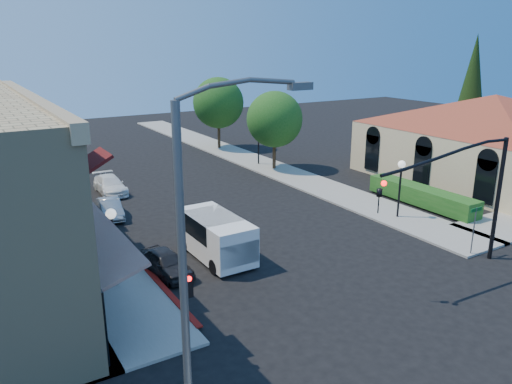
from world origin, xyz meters
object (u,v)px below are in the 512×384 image
parked_car_b (110,208)px  parked_car_d (62,161)px  secondary_signal (188,300)px  street_name_sign (474,223)px  lamppost_right_far (259,134)px  parked_car_c (110,185)px  parked_car_a (166,263)px  lamppost_left_far (51,162)px  lamppost_left_near (112,228)px  street_tree_b (218,103)px  cobra_streetlight (197,261)px  lamppost_right_near (401,174)px  street_tree_a (275,119)px  conifer_far (472,86)px  white_van (216,235)px  signal_mast_arm (472,184)px

parked_car_b → parked_car_d: parked_car_d is taller
secondary_signal → street_name_sign: size_ratio=1.33×
lamppost_right_far → parked_car_c: (-13.30, -1.76, -2.13)m
parked_car_a → street_name_sign: bearing=-30.0°
lamppost_left_far → parked_car_d: (2.30, 10.00, -2.17)m
lamppost_left_near → street_tree_b: bearing=54.2°
cobra_streetlight → lamppost_right_near: cobra_streetlight is taller
lamppost_left_near → lamppost_left_far: size_ratio=1.00×
street_tree_a → lamppost_right_far: (-0.30, 2.00, -1.46)m
secondary_signal → street_tree_b: bearing=61.2°
cobra_streetlight → lamppost_right_far: 31.53m
parked_car_c → conifer_far: bearing=-6.3°
lamppost_left_near → white_van: bearing=5.6°
conifer_far → parked_car_c: size_ratio=2.64×
white_van → parked_car_b: white_van is taller
lamppost_right_near → street_name_sign: bearing=-99.8°
street_name_sign → parked_car_c: (-12.30, 20.04, -1.10)m
street_name_sign → white_van: size_ratio=0.53×
parked_car_c → parked_car_b: bearing=-104.2°
street_tree_a → parked_car_a: size_ratio=1.92×
secondary_signal → white_van: 8.52m
street_tree_b → cobra_streetlight: (-17.95, -34.00, 0.72)m
street_tree_b → parked_car_a: bearing=-122.1°
street_tree_a → street_tree_b: size_ratio=0.92×
street_tree_b → parked_car_a: street_tree_b is taller
cobra_streetlight → lamppost_right_near: (17.65, 10.00, -2.53)m
secondary_signal → cobra_streetlight: size_ratio=0.36×
street_tree_b → street_name_sign: street_tree_b is taller
secondary_signal → lamppost_left_near: (-0.50, 6.59, 0.42)m
parked_car_a → cobra_streetlight: bearing=-113.2°
conifer_far → lamppost_right_near: bearing=-152.9°
lamppost_left_far → lamppost_right_near: (17.00, -14.00, 0.00)m
lamppost_right_far → parked_car_a: bearing=-132.7°
street_name_sign → lamppost_right_near: (1.00, 5.80, 1.04)m
signal_mast_arm → lamppost_left_near: size_ratio=2.24×
signal_mast_arm → parked_car_b: size_ratio=2.35×
conifer_far → lamppost_left_near: 38.02m
parked_car_c → white_van: bearing=-83.1°
lamppost_left_far → street_name_sign: bearing=-51.1°
street_name_sign → street_tree_b: bearing=87.5°
street_tree_b → street_tree_a: bearing=-90.0°
lamppost_right_far → parked_car_d: (-14.70, 8.00, -2.17)m
lamppost_right_far → parked_car_b: 16.36m
street_tree_a → cobra_streetlight: cobra_streetlight is taller
lamppost_left_near → parked_car_b: lamppost_left_near is taller
conifer_far → parked_car_d: size_ratio=2.70×
conifer_far → parked_car_d: bearing=157.7°
street_name_sign → parked_car_d: street_name_sign is taller
secondary_signal → lamppost_left_near: lamppost_left_near is taller
cobra_streetlight → parked_car_a: cobra_streetlight is taller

